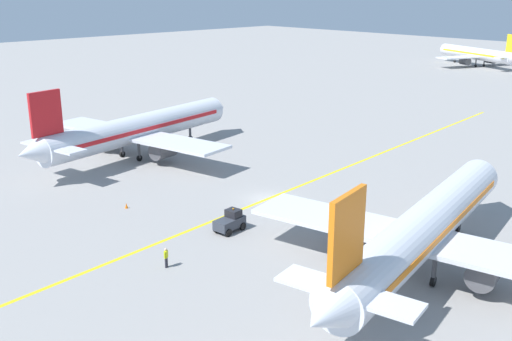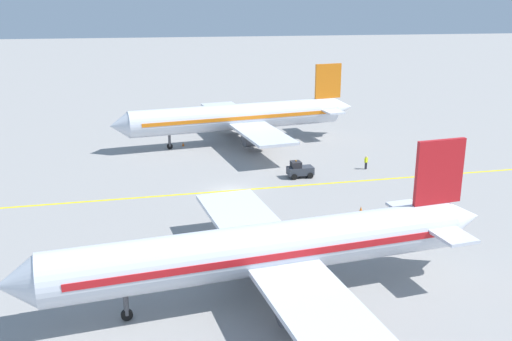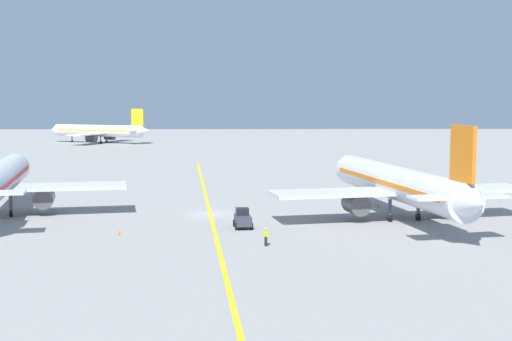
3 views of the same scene
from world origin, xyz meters
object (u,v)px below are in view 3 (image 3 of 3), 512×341
(ground_crew_worker, at_px, (266,236))
(traffic_cone_near_nose, at_px, (378,205))
(traffic_cone_mid_apron, at_px, (119,233))
(baggage_tug_dark, at_px, (243,219))
(airplane_distant_taxiing, at_px, (99,131))
(airplane_adjacent_stand, at_px, (399,184))

(ground_crew_worker, height_order, traffic_cone_near_nose, ground_crew_worker)
(traffic_cone_mid_apron, bearing_deg, baggage_tug_dark, 17.80)
(airplane_distant_taxiing, distance_m, baggage_tug_dark, 133.52)
(traffic_cone_near_nose, xyz_separation_m, traffic_cone_mid_apron, (-27.72, -16.88, 0.00))
(traffic_cone_near_nose, relative_size, traffic_cone_mid_apron, 1.00)
(ground_crew_worker, xyz_separation_m, traffic_cone_near_nose, (13.97, 21.81, -0.63))
(traffic_cone_near_nose, distance_m, traffic_cone_mid_apron, 32.46)
(airplane_adjacent_stand, relative_size, ground_crew_worker, 21.03)
(airplane_adjacent_stand, distance_m, baggage_tug_dark, 17.68)
(airplane_adjacent_stand, relative_size, traffic_cone_near_nose, 64.25)
(airplane_distant_taxiing, height_order, ground_crew_worker, airplane_distant_taxiing)
(airplane_distant_taxiing, distance_m, traffic_cone_mid_apron, 134.16)
(airplane_adjacent_stand, xyz_separation_m, airplane_distant_taxiing, (-56.75, 122.21, -0.37))
(airplane_distant_taxiing, relative_size, traffic_cone_mid_apron, 55.70)
(airplane_adjacent_stand, height_order, airplane_distant_taxiing, airplane_adjacent_stand)
(airplane_adjacent_stand, distance_m, ground_crew_worker, 20.31)
(airplane_distant_taxiing, bearing_deg, traffic_cone_mid_apron, -77.79)
(ground_crew_worker, bearing_deg, baggage_tug_dark, 103.34)
(traffic_cone_mid_apron, bearing_deg, airplane_distant_taxiing, 102.21)
(airplane_distant_taxiing, xyz_separation_m, traffic_cone_mid_apron, (28.38, -131.09, -3.06))
(airplane_distant_taxiing, relative_size, baggage_tug_dark, 9.71)
(airplane_adjacent_stand, bearing_deg, airplane_distant_taxiing, 114.91)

